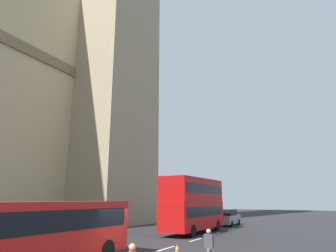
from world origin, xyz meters
TOP-DOWN VIEW (x-y plane):
  - double_decker_bus at (13.17, 2.00)m, footprint 9.31×2.54m
  - sedan_lead at (22.24, 1.68)m, footprint 4.40×1.86m
  - traffic_cone_middle at (2.84, -1.51)m, footprint 0.36×0.36m
  - pedestrian_by_kerb at (0.44, -4.38)m, footprint 0.36×0.42m

SIDE VIEW (x-z plane):
  - traffic_cone_middle at x=2.84m, z-range -0.01..0.57m
  - pedestrian_by_kerb at x=0.44m, z-range 0.07..1.76m
  - sedan_lead at x=22.24m, z-range -0.01..1.84m
  - double_decker_bus at x=13.17m, z-range 0.26..5.16m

